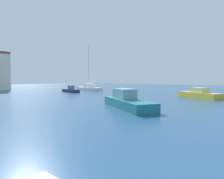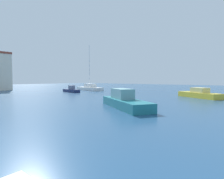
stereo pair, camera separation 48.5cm
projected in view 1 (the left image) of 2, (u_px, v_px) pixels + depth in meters
water at (44, 99)px, 26.04m from camera, size 160.00×160.00×0.00m
sailboat_white_inner_mooring at (89, 88)px, 47.19m from camera, size 5.03×9.23×11.26m
motorboat_yellow_outer_mooring at (199, 94)px, 28.51m from camera, size 5.28×7.06×1.52m
motorboat_navy_distant_north at (71, 90)px, 40.00m from camera, size 2.40×5.61×1.49m
motorboat_teal_mid_harbor at (127, 101)px, 18.52m from camera, size 5.94×7.93×1.84m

